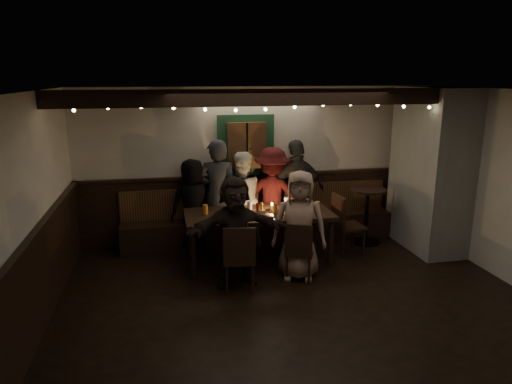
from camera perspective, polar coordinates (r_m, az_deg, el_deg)
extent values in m
cube|color=black|center=(5.92, 5.19, -13.69)|extent=(6.00, 5.00, 0.01)
cube|color=black|center=(5.23, 5.85, 12.47)|extent=(6.00, 5.00, 0.01)
cube|color=beige|center=(7.79, 0.10, 3.47)|extent=(6.00, 0.01, 2.60)
cube|color=beige|center=(5.40, -26.73, -3.04)|extent=(0.01, 5.00, 2.60)
cube|color=black|center=(7.94, 0.15, -1.89)|extent=(6.00, 0.05, 1.10)
cube|color=black|center=(5.64, -25.57, -10.33)|extent=(0.05, 5.00, 1.10)
cube|color=gray|center=(7.87, 20.96, 2.63)|extent=(0.70, 1.40, 2.60)
cube|color=black|center=(7.80, 0.52, -4.69)|extent=(4.60, 0.45, 0.45)
cube|color=#341B10|center=(7.84, 0.24, -0.97)|extent=(4.60, 0.06, 0.50)
cube|color=#194429|center=(7.63, -1.27, 5.91)|extent=(0.95, 0.04, 1.00)
cube|color=#341B10|center=(7.57, -1.19, 5.84)|extent=(0.64, 0.12, 0.76)
cube|color=black|center=(6.19, 3.01, 11.74)|extent=(6.00, 0.16, 0.22)
sphere|color=#FFE599|center=(6.07, -21.81, 9.47)|extent=(0.04, 0.04, 0.04)
sphere|color=#FFE599|center=(6.01, -18.03, 9.97)|extent=(0.04, 0.04, 0.04)
sphere|color=#FFE599|center=(5.98, -14.17, 10.27)|extent=(0.04, 0.04, 0.04)
sphere|color=#FFE599|center=(5.98, -10.27, 10.32)|extent=(0.04, 0.04, 0.04)
sphere|color=#FFE599|center=(6.01, -6.39, 10.22)|extent=(0.04, 0.04, 0.04)
sphere|color=#FFE599|center=(6.06, -2.55, 10.18)|extent=(0.04, 0.04, 0.04)
sphere|color=#FFE599|center=(6.13, 1.20, 10.29)|extent=(0.04, 0.04, 0.04)
sphere|color=#FFE599|center=(6.23, 4.85, 10.53)|extent=(0.04, 0.04, 0.04)
sphere|color=#FFE599|center=(6.36, 8.37, 10.72)|extent=(0.04, 0.04, 0.04)
sphere|color=#FFE599|center=(6.50, 11.75, 10.70)|extent=(0.04, 0.04, 0.04)
sphere|color=#FFE599|center=(6.67, 14.96, 10.46)|extent=(0.04, 0.04, 0.04)
sphere|color=#FFE599|center=(6.86, 17.98, 10.12)|extent=(0.04, 0.04, 0.04)
sphere|color=#FFE599|center=(7.06, 20.84, 9.86)|extent=(0.04, 0.04, 0.04)
sphere|color=#FFE599|center=(7.29, 23.55, 9.77)|extent=(0.04, 0.04, 0.04)
cube|color=black|center=(6.83, 0.34, -2.84)|extent=(2.19, 0.94, 0.06)
cylinder|color=black|center=(6.48, -7.81, -7.65)|extent=(0.07, 0.07, 0.72)
cylinder|color=black|center=(7.20, -8.25, -5.38)|extent=(0.07, 0.07, 0.72)
cylinder|color=black|center=(6.89, 9.32, -6.34)|extent=(0.07, 0.07, 0.72)
cylinder|color=black|center=(7.57, 7.26, -4.34)|extent=(0.07, 0.07, 0.72)
cylinder|color=#BF7226|center=(6.77, -6.36, -2.18)|extent=(0.07, 0.07, 0.15)
cylinder|color=#BF7226|center=(6.47, -3.11, -2.88)|extent=(0.07, 0.07, 0.15)
cylinder|color=silver|center=(6.90, -0.82, -1.77)|extent=(0.07, 0.07, 0.15)
cylinder|color=#BF7226|center=(6.80, 2.40, -2.01)|extent=(0.07, 0.07, 0.15)
cylinder|color=silver|center=(7.15, 3.85, -1.23)|extent=(0.07, 0.07, 0.15)
cylinder|color=#BF7226|center=(6.95, 7.71, -1.78)|extent=(0.07, 0.07, 0.15)
cylinder|color=white|center=(6.44, -3.66, -3.58)|extent=(0.27, 0.27, 0.02)
cube|color=#B2B2B7|center=(6.77, 0.43, -2.50)|extent=(0.17, 0.10, 0.05)
cylinder|color=#990C0C|center=(6.75, 0.17, -2.05)|extent=(0.04, 0.04, 0.17)
cylinder|color=gold|center=(6.76, 0.69, -2.02)|extent=(0.04, 0.04, 0.17)
cylinder|color=silver|center=(6.91, 2.03, -2.02)|extent=(0.05, 0.05, 0.08)
sphere|color=#FFB24C|center=(6.89, 2.04, -1.53)|extent=(0.03, 0.03, 0.03)
cube|color=black|center=(6.07, -2.11, -8.37)|extent=(0.47, 0.47, 0.04)
cube|color=black|center=(5.80, -2.07, -6.74)|extent=(0.42, 0.09, 0.47)
cylinder|color=black|center=(6.32, -0.60, -9.61)|extent=(0.04, 0.04, 0.41)
cylinder|color=black|center=(6.02, -0.41, -10.90)|extent=(0.04, 0.04, 0.41)
cylinder|color=black|center=(6.31, -3.69, -9.67)|extent=(0.04, 0.04, 0.41)
cylinder|color=black|center=(6.01, -3.67, -10.98)|extent=(0.04, 0.04, 0.41)
cube|color=black|center=(6.42, 5.50, -7.49)|extent=(0.50, 0.50, 0.04)
cube|color=black|center=(6.18, 5.33, -6.05)|extent=(0.36, 0.19, 0.43)
cylinder|color=black|center=(6.62, 6.97, -8.74)|extent=(0.03, 0.03, 0.37)
cylinder|color=black|center=(6.34, 6.66, -9.81)|extent=(0.03, 0.03, 0.37)
cylinder|color=black|center=(6.66, 4.31, -8.54)|extent=(0.03, 0.03, 0.37)
cylinder|color=black|center=(6.38, 3.87, -9.59)|extent=(0.03, 0.03, 0.37)
cube|color=black|center=(7.39, 11.54, -4.25)|extent=(0.47, 0.47, 0.04)
cube|color=black|center=(7.22, 10.25, -2.37)|extent=(0.08, 0.44, 0.50)
cylinder|color=black|center=(7.41, 13.31, -6.24)|extent=(0.04, 0.04, 0.43)
cylinder|color=black|center=(7.25, 10.85, -6.58)|extent=(0.04, 0.04, 0.43)
cylinder|color=black|center=(7.70, 12.02, -5.37)|extent=(0.04, 0.04, 0.43)
cylinder|color=black|center=(7.54, 9.63, -5.67)|extent=(0.04, 0.04, 0.43)
cylinder|color=black|center=(8.08, 13.46, -6.02)|extent=(0.48, 0.48, 0.03)
cylinder|color=black|center=(7.93, 13.65, -2.97)|extent=(0.06, 0.06, 0.93)
cylinder|color=black|center=(7.81, 13.84, 0.27)|extent=(0.59, 0.59, 0.04)
imported|color=black|center=(7.46, -7.86, -1.54)|extent=(0.81, 0.61, 1.49)
imported|color=#28292E|center=(7.37, -4.80, -0.36)|extent=(0.73, 0.55, 1.81)
imported|color=silver|center=(7.46, -1.93, -1.00)|extent=(0.88, 0.75, 1.60)
imported|color=#3B0E10|center=(7.57, 2.08, -0.58)|extent=(1.20, 0.92, 1.65)
imported|color=#2A2A2C|center=(7.68, 5.09, 0.04)|extent=(1.09, 0.60, 1.76)
imported|color=black|center=(6.12, -2.61, -4.94)|extent=(1.43, 0.58, 1.50)
imported|color=#A07C68|center=(6.32, 5.42, -4.17)|extent=(0.86, 0.69, 1.54)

